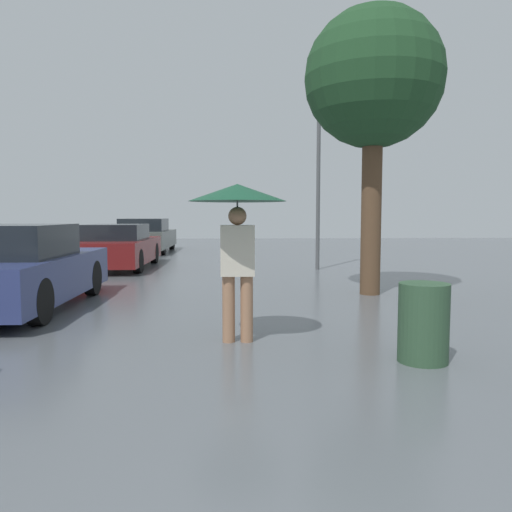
{
  "coord_description": "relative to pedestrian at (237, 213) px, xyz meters",
  "views": [
    {
      "loc": [
        -0.08,
        -0.56,
        1.42
      ],
      "look_at": [
        0.19,
        4.94,
        0.97
      ],
      "focal_mm": 35.0,
      "sensor_mm": 36.0,
      "label": 1
    }
  ],
  "objects": [
    {
      "name": "parked_car_third",
      "position": [
        -3.12,
        8.02,
        -0.88
      ],
      "size": [
        1.68,
        4.14,
        1.18
      ],
      "color": "maroon",
      "rests_on": "ground_plane"
    },
    {
      "name": "parked_car_second",
      "position": [
        -3.32,
        2.16,
        -0.84
      ],
      "size": [
        1.73,
        3.96,
        1.28
      ],
      "color": "navy",
      "rests_on": "ground_plane"
    },
    {
      "name": "pedestrian",
      "position": [
        0.0,
        0.0,
        0.0
      ],
      "size": [
        1.08,
        1.08,
        1.76
      ],
      "color": "#9E7051",
      "rests_on": "ground_plane"
    },
    {
      "name": "trash_bin",
      "position": [
        1.78,
        -0.85,
        -1.05
      ],
      "size": [
        0.48,
        0.48,
        0.77
      ],
      "color": "#2D4C33",
      "rests_on": "ground_plane"
    },
    {
      "name": "tree",
      "position": [
        2.41,
        3.28,
        2.3
      ],
      "size": [
        2.42,
        2.42,
        5.01
      ],
      "color": "brown",
      "rests_on": "ground_plane"
    },
    {
      "name": "street_lamp",
      "position": [
        2.18,
        7.41,
        1.54
      ],
      "size": [
        0.24,
        0.24,
        5.0
      ],
      "color": "#515456",
      "rests_on": "ground_plane"
    },
    {
      "name": "parked_car_farthest",
      "position": [
        -3.41,
        13.89,
        -0.83
      ],
      "size": [
        1.88,
        4.5,
        1.29
      ],
      "color": "#4C514C",
      "rests_on": "ground_plane"
    }
  ]
}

